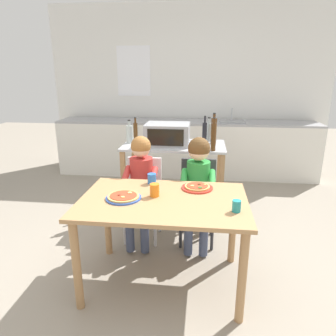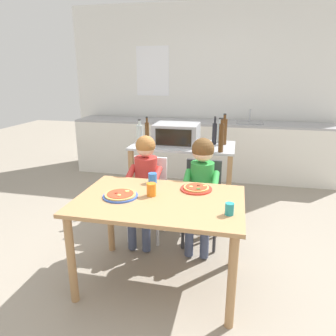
# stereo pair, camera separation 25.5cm
# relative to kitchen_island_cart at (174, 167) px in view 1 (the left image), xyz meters

# --- Properties ---
(ground_plane) EXTENTS (12.75, 12.75, 0.00)m
(ground_plane) POSITION_rel_kitchen_island_cart_xyz_m (0.04, -0.02, -0.58)
(ground_plane) COLOR gray
(back_wall_tiled) EXTENTS (4.60, 0.13, 2.70)m
(back_wall_tiled) POSITION_rel_kitchen_island_cart_xyz_m (0.04, 1.95, 0.77)
(back_wall_tiled) COLOR white
(back_wall_tiled) RESTS_ON ground
(kitchen_counter) EXTENTS (4.14, 0.60, 1.09)m
(kitchen_counter) POSITION_rel_kitchen_island_cart_xyz_m (0.05, 1.54, -0.13)
(kitchen_counter) COLOR silver
(kitchen_counter) RESTS_ON ground
(kitchen_island_cart) EXTENTS (1.15, 0.63, 0.85)m
(kitchen_island_cart) POSITION_rel_kitchen_island_cart_xyz_m (0.00, 0.00, 0.00)
(kitchen_island_cart) COLOR #B7BABF
(kitchen_island_cart) RESTS_ON ground
(toaster_oven) EXTENTS (0.49, 0.40, 0.24)m
(toaster_oven) POSITION_rel_kitchen_island_cart_xyz_m (-0.07, -0.01, 0.39)
(toaster_oven) COLOR #999BA0
(toaster_oven) RESTS_ON kitchen_island_cart
(bottle_dark_olive_oil) EXTENTS (0.08, 0.08, 0.27)m
(bottle_dark_olive_oil) POSITION_rel_kitchen_island_cart_xyz_m (-0.52, 0.01, 0.38)
(bottle_dark_olive_oil) COLOR #ADB7B2
(bottle_dark_olive_oil) RESTS_ON kitchen_island_cart
(bottle_slim_sauce) EXTENTS (0.06, 0.06, 0.28)m
(bottle_slim_sauce) POSITION_rel_kitchen_island_cart_xyz_m (0.39, 0.21, 0.39)
(bottle_slim_sauce) COLOR #ADB7B2
(bottle_slim_sauce) RESTS_ON kitchen_island_cart
(bottle_tall_green_wine) EXTENTS (0.05, 0.05, 0.35)m
(bottle_tall_green_wine) POSITION_rel_kitchen_island_cart_xyz_m (0.43, -0.25, 0.43)
(bottle_tall_green_wine) COLOR #4C2D14
(bottle_tall_green_wine) RESTS_ON kitchen_island_cart
(bottle_brown_beer) EXTENTS (0.05, 0.05, 0.27)m
(bottle_brown_beer) POSITION_rel_kitchen_island_cart_xyz_m (-0.50, 0.25, 0.38)
(bottle_brown_beer) COLOR #4C2D14
(bottle_brown_beer) RESTS_ON kitchen_island_cart
(bottle_squat_spirits) EXTENTS (0.07, 0.07, 0.35)m
(bottle_squat_spirits) POSITION_rel_kitchen_island_cart_xyz_m (0.44, 0.11, 0.43)
(bottle_squat_spirits) COLOR #4C2D14
(bottle_squat_spirits) RESTS_ON kitchen_island_cart
(bottle_clear_vinegar) EXTENTS (0.05, 0.05, 0.32)m
(bottle_clear_vinegar) POSITION_rel_kitchen_island_cart_xyz_m (0.34, 0.09, 0.40)
(bottle_clear_vinegar) COLOR black
(bottle_clear_vinegar) RESTS_ON kitchen_island_cart
(dining_table) EXTENTS (1.25, 0.83, 0.73)m
(dining_table) POSITION_rel_kitchen_island_cart_xyz_m (0.04, -1.30, 0.05)
(dining_table) COLOR #AD7F51
(dining_table) RESTS_ON ground
(dining_chair_left) EXTENTS (0.36, 0.36, 0.81)m
(dining_chair_left) POSITION_rel_kitchen_island_cart_xyz_m (-0.25, -0.58, -0.10)
(dining_chair_left) COLOR silver
(dining_chair_left) RESTS_ON ground
(dining_chair_right) EXTENTS (0.36, 0.36, 0.81)m
(dining_chair_right) POSITION_rel_kitchen_island_cart_xyz_m (0.29, -0.57, -0.10)
(dining_chair_right) COLOR #333338
(dining_chair_right) RESTS_ON ground
(child_in_red_shirt) EXTENTS (0.32, 0.42, 1.05)m
(child_in_red_shirt) POSITION_rel_kitchen_island_cart_xyz_m (-0.25, -0.69, 0.10)
(child_in_red_shirt) COLOR #424C6B
(child_in_red_shirt) RESTS_ON ground
(child_in_green_shirt) EXTENTS (0.32, 0.42, 1.05)m
(child_in_green_shirt) POSITION_rel_kitchen_island_cart_xyz_m (0.29, -0.68, 0.12)
(child_in_green_shirt) COLOR #424C6B
(child_in_green_shirt) RESTS_ON ground
(pizza_plate_blue_rimmed) EXTENTS (0.27, 0.27, 0.03)m
(pizza_plate_blue_rimmed) POSITION_rel_kitchen_island_cart_xyz_m (-0.25, -1.32, 0.17)
(pizza_plate_blue_rimmed) COLOR #3356B7
(pizza_plate_blue_rimmed) RESTS_ON dining_table
(pizza_plate_red_rimmed) EXTENTS (0.25, 0.25, 0.03)m
(pizza_plate_red_rimmed) POSITION_rel_kitchen_island_cart_xyz_m (0.29, -1.05, 0.17)
(pizza_plate_red_rimmed) COLOR red
(pizza_plate_red_rimmed) RESTS_ON dining_table
(drinking_cup_blue) EXTENTS (0.07, 0.07, 0.09)m
(drinking_cup_blue) POSITION_rel_kitchen_island_cart_xyz_m (-0.10, -0.97, 0.20)
(drinking_cup_blue) COLOR blue
(drinking_cup_blue) RESTS_ON dining_table
(drinking_cup_teal) EXTENTS (0.06, 0.06, 0.08)m
(drinking_cup_teal) POSITION_rel_kitchen_island_cart_xyz_m (0.57, -1.46, 0.19)
(drinking_cup_teal) COLOR teal
(drinking_cup_teal) RESTS_ON dining_table
(drinking_cup_orange) EXTENTS (0.07, 0.07, 0.10)m
(drinking_cup_orange) POSITION_rel_kitchen_island_cart_xyz_m (-0.03, -1.25, 0.20)
(drinking_cup_orange) COLOR orange
(drinking_cup_orange) RESTS_ON dining_table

